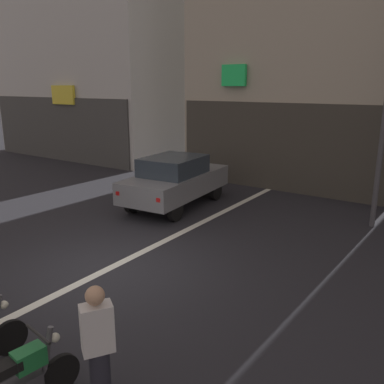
% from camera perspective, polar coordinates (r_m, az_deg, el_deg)
% --- Properties ---
extents(ground_plane, '(120.00, 120.00, 0.00)m').
position_cam_1_polar(ground_plane, '(8.92, -11.94, -10.70)').
color(ground_plane, '#232328').
extents(lane_centre_line, '(0.20, 18.00, 0.01)m').
position_cam_1_polar(lane_centre_line, '(13.45, 6.81, -1.63)').
color(lane_centre_line, silver).
rests_on(lane_centre_line, ground).
extents(building_mid_block, '(8.11, 7.61, 13.10)m').
position_cam_1_polar(building_mid_block, '(18.70, 17.29, 22.67)').
color(building_mid_block, '#B2A893').
rests_on(building_mid_block, ground).
extents(car_grey_crossing_near, '(2.10, 4.23, 1.64)m').
position_cam_1_polar(car_grey_crossing_near, '(12.87, -2.35, 1.78)').
color(car_grey_crossing_near, black).
rests_on(car_grey_crossing_near, ground).
extents(motorcycle_green_row_centre, '(0.55, 1.66, 0.98)m').
position_cam_1_polar(motorcycle_green_row_centre, '(5.55, -23.76, -23.64)').
color(motorcycle_green_row_centre, black).
rests_on(motorcycle_green_row_centre, ground).
extents(person_by_motorcycles, '(0.38, 0.42, 1.67)m').
position_cam_1_polar(person_by_motorcycles, '(5.08, -13.07, -21.06)').
color(person_by_motorcycles, '#23232D').
rests_on(person_by_motorcycles, ground).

